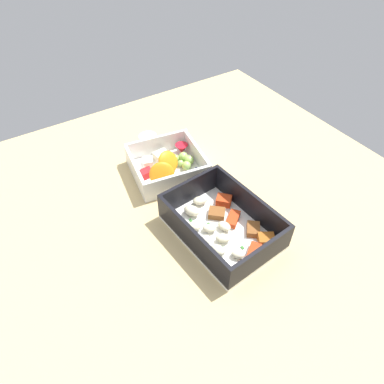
{
  "coord_description": "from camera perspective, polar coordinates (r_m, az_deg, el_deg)",
  "views": [
    {
      "loc": [
        36.45,
        -25.47,
        48.3
      ],
      "look_at": [
        -1.34,
        -1.24,
        4.0
      ],
      "focal_mm": 32.1,
      "sensor_mm": 36.0,
      "label": 1
    }
  ],
  "objects": [
    {
      "name": "pasta_container",
      "position": [
        0.58,
        5.07,
        -5.52
      ],
      "size": [
        19.52,
        14.74,
        5.63
      ],
      "rotation": [
        0.0,
        0.0,
        0.08
      ],
      "color": "white",
      "rests_on": "table_surface"
    },
    {
      "name": "fruit_bowl",
      "position": [
        0.69,
        -3.96,
        4.43
      ],
      "size": [
        15.24,
        15.64,
        5.55
      ],
      "rotation": [
        0.0,
        0.0,
        -0.17
      ],
      "color": "white",
      "rests_on": "table_surface"
    },
    {
      "name": "paper_cup_liner",
      "position": [
        0.78,
        -7.34,
        8.6
      ],
      "size": [
        3.96,
        3.96,
        2.07
      ],
      "primitive_type": "cylinder",
      "color": "white",
      "rests_on": "table_surface"
    },
    {
      "name": "table_surface",
      "position": [
        0.65,
        1.56,
        -2.17
      ],
      "size": [
        80.0,
        80.0,
        2.0
      ],
      "primitive_type": "cube",
      "color": "tan",
      "rests_on": "ground"
    }
  ]
}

